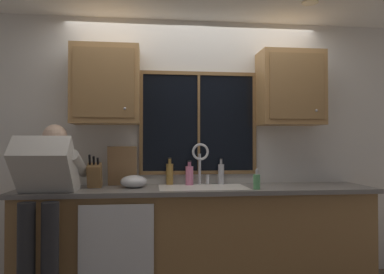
% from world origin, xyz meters
% --- Properties ---
extents(back_wall, '(5.54, 0.12, 2.55)m').
position_xyz_m(back_wall, '(0.00, 0.06, 1.27)').
color(back_wall, silver).
rests_on(back_wall, floor).
extents(ceiling_downlight_right, '(0.14, 0.14, 0.01)m').
position_xyz_m(ceiling_downlight_right, '(0.94, -0.60, 2.54)').
color(ceiling_downlight_right, '#FFEAB2').
extents(window_glass, '(1.10, 0.02, 0.95)m').
position_xyz_m(window_glass, '(0.05, -0.01, 1.52)').
color(window_glass, black).
extents(window_frame_top, '(1.17, 0.02, 0.04)m').
position_xyz_m(window_frame_top, '(0.05, -0.02, 2.02)').
color(window_frame_top, brown).
extents(window_frame_bottom, '(1.17, 0.02, 0.04)m').
position_xyz_m(window_frame_bottom, '(0.05, -0.02, 1.03)').
color(window_frame_bottom, brown).
extents(window_frame_left, '(0.03, 0.02, 0.95)m').
position_xyz_m(window_frame_left, '(-0.52, -0.02, 1.52)').
color(window_frame_left, brown).
extents(window_frame_right, '(0.03, 0.02, 0.95)m').
position_xyz_m(window_frame_right, '(0.61, -0.02, 1.52)').
color(window_frame_right, brown).
extents(window_mullion_center, '(0.02, 0.02, 0.95)m').
position_xyz_m(window_mullion_center, '(0.05, -0.02, 1.52)').
color(window_mullion_center, brown).
extents(lower_cabinet_run, '(3.14, 0.58, 0.88)m').
position_xyz_m(lower_cabinet_run, '(0.00, -0.29, 0.44)').
color(lower_cabinet_run, olive).
rests_on(lower_cabinet_run, floor).
extents(countertop, '(3.20, 0.62, 0.04)m').
position_xyz_m(countertop, '(0.00, -0.31, 0.90)').
color(countertop, slate).
rests_on(countertop, lower_cabinet_run).
extents(dishwasher_front, '(0.60, 0.02, 0.74)m').
position_xyz_m(dishwasher_front, '(-0.70, -0.61, 0.46)').
color(dishwasher_front, white).
extents(upper_cabinet_left, '(0.61, 0.36, 0.72)m').
position_xyz_m(upper_cabinet_left, '(-0.84, -0.17, 1.86)').
color(upper_cabinet_left, '#A87A47').
extents(upper_cabinet_right, '(0.61, 0.36, 0.72)m').
position_xyz_m(upper_cabinet_right, '(0.93, -0.17, 1.86)').
color(upper_cabinet_right, '#A87A47').
extents(sink, '(0.80, 0.46, 0.21)m').
position_xyz_m(sink, '(0.05, -0.30, 0.82)').
color(sink, white).
rests_on(sink, lower_cabinet_run).
extents(faucet, '(0.18, 0.09, 0.40)m').
position_xyz_m(faucet, '(0.05, -0.12, 1.17)').
color(faucet, silver).
rests_on(faucet, countertop).
extents(person_standing, '(0.53, 0.72, 1.49)m').
position_xyz_m(person_standing, '(-1.26, -0.58, 0.94)').
color(person_standing, '#262628').
rests_on(person_standing, floor).
extents(knife_block, '(0.12, 0.18, 0.32)m').
position_xyz_m(knife_block, '(-0.93, -0.23, 1.03)').
color(knife_block, olive).
rests_on(knife_block, countertop).
extents(cutting_board, '(0.27, 0.10, 0.37)m').
position_xyz_m(cutting_board, '(-0.70, -0.09, 1.11)').
color(cutting_board, '#997047').
rests_on(cutting_board, countertop).
extents(mixing_bowl, '(0.24, 0.24, 0.12)m').
position_xyz_m(mixing_bowl, '(-0.58, -0.25, 0.97)').
color(mixing_bowl, silver).
rests_on(mixing_bowl, countertop).
extents(soap_dispenser, '(0.06, 0.07, 0.18)m').
position_xyz_m(soap_dispenser, '(0.49, -0.50, 0.99)').
color(soap_dispenser, '#59A566').
rests_on(soap_dispenser, countertop).
extents(bottle_green_glass, '(0.06, 0.06, 0.26)m').
position_xyz_m(bottle_green_glass, '(0.26, -0.08, 1.03)').
color(bottle_green_glass, '#B7B7BC').
rests_on(bottle_green_glass, countertop).
extents(bottle_tall_clear, '(0.07, 0.07, 0.24)m').
position_xyz_m(bottle_tall_clear, '(-0.06, -0.11, 1.02)').
color(bottle_tall_clear, pink).
rests_on(bottle_tall_clear, countertop).
extents(bottle_amber_small, '(0.07, 0.07, 0.26)m').
position_xyz_m(bottle_amber_small, '(-0.24, -0.06, 1.03)').
color(bottle_amber_small, olive).
rests_on(bottle_amber_small, countertop).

